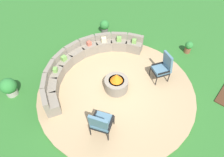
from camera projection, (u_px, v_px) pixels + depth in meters
The scene contains 9 objects.
ground_plane at pixel (116, 89), 7.09m from camera, with size 24.00×24.00×0.00m, color #2D6B28.
patio_circle at pixel (116, 89), 7.07m from camera, with size 5.62×5.62×0.06m, color tan.
fire_pit at pixel (116, 83), 6.84m from camera, with size 0.84×0.84×0.73m.
curved_stone_bench at pixel (85, 60), 7.63m from camera, with size 4.82×2.12×0.71m.
lounge_chair_front_left at pixel (101, 122), 5.48m from camera, with size 0.81×0.80×1.16m.
lounge_chair_front_right at pixel (163, 67), 6.97m from camera, with size 0.76×0.77×1.14m.
potted_plant_0 at pixel (9, 87), 6.67m from camera, with size 0.56×0.56×0.71m.
potted_plant_1 at pixel (104, 26), 9.22m from camera, with size 0.44×0.44×0.64m.
potted_plant_2 at pixel (189, 47), 8.27m from camera, with size 0.33×0.33×0.54m.
Camera 1 is at (-3.49, -2.76, 5.53)m, focal length 31.21 mm.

